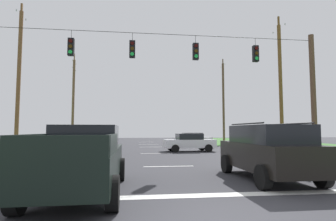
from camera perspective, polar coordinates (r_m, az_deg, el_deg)
stop_bar_stripe at (r=7.68m, az=5.95°, el=-17.72°), size 15.11×0.45×0.01m
lane_dash_0 at (r=13.50m, az=0.15°, el=-11.90°), size 2.50×0.15×0.01m
lane_dash_1 at (r=21.05m, az=-2.44°, el=-9.17°), size 2.50×0.15×0.01m
lane_dash_2 at (r=29.03m, az=-3.69°, el=-7.83°), size 2.50×0.15×0.01m
lane_dash_3 at (r=34.51m, az=-4.21°, el=-7.27°), size 2.50×0.15×0.01m
lane_dash_4 at (r=41.41m, az=-4.67°, el=-6.77°), size 2.50×0.15×0.01m
overhead_signal_span at (r=14.74m, az=-0.73°, el=5.32°), size 18.09×0.31×7.54m
pickup_truck at (r=8.18m, az=-17.82°, el=-9.87°), size 2.32×5.42×1.95m
suv_black at (r=10.50m, az=20.54°, el=-8.01°), size 2.21×4.80×2.05m
distant_car_crossing_white at (r=22.95m, az=4.59°, el=-6.79°), size 4.41×2.24×1.52m
distant_car_oncoming at (r=23.78m, az=-20.17°, el=-6.46°), size 4.32×2.06×1.52m
distant_car_far_parked at (r=30.48m, az=5.22°, el=-6.17°), size 4.31×2.04×1.52m
utility_pole_mid_right at (r=22.80m, az=23.05°, el=4.91°), size 0.28×1.88×10.95m
utility_pole_far_right at (r=36.15m, az=11.83°, el=1.78°), size 0.29×1.71×11.42m
utility_pole_mid_left at (r=21.24m, az=-29.44°, el=5.77°), size 0.26×1.63×10.79m
utility_pole_far_left at (r=34.97m, az=-19.70°, el=2.22°), size 0.30×1.97×11.41m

